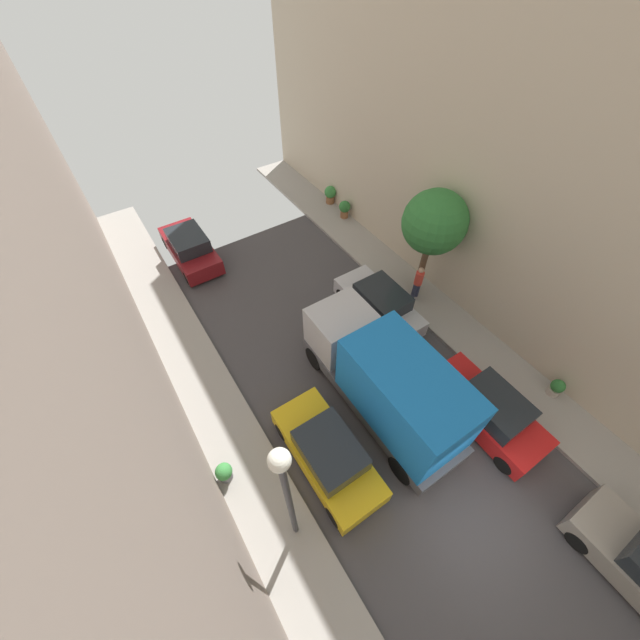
{
  "coord_description": "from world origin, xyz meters",
  "views": [
    {
      "loc": [
        -5.25,
        0.33,
        12.38
      ],
      "look_at": [
        0.2,
        8.64,
        0.5
      ],
      "focal_mm": 20.85,
      "sensor_mm": 36.0,
      "label": 1
    }
  ],
  "objects_px": {
    "parked_car_right_4": "(379,304)",
    "pedestrian": "(418,282)",
    "parked_car_right_3": "(488,410)",
    "street_tree_1": "(434,223)",
    "delivery_truck": "(386,381)",
    "parked_car_left_3": "(328,454)",
    "potted_plant_0": "(557,388)",
    "potted_plant_2": "(330,194)",
    "potted_plant_4": "(224,473)",
    "parked_car_left_4": "(190,248)",
    "lamp_post": "(287,491)",
    "potted_plant_1": "(345,208)"
  },
  "relations": [
    {
      "from": "parked_car_right_4",
      "to": "pedestrian",
      "type": "relative_size",
      "value": 2.44
    },
    {
      "from": "parked_car_left_4",
      "to": "lamp_post",
      "type": "relative_size",
      "value": 0.71
    },
    {
      "from": "parked_car_left_3",
      "to": "potted_plant_2",
      "type": "relative_size",
      "value": 4.15
    },
    {
      "from": "parked_car_right_3",
      "to": "street_tree_1",
      "type": "xyz_separation_m",
      "value": [
        2.37,
        5.98,
        3.09
      ]
    },
    {
      "from": "potted_plant_0",
      "to": "potted_plant_1",
      "type": "relative_size",
      "value": 0.76
    },
    {
      "from": "street_tree_1",
      "to": "lamp_post",
      "type": "relative_size",
      "value": 0.83
    },
    {
      "from": "parked_car_left_4",
      "to": "potted_plant_1",
      "type": "xyz_separation_m",
      "value": [
        8.33,
        -1.38,
        -0.03
      ]
    },
    {
      "from": "lamp_post",
      "to": "delivery_truck",
      "type": "bearing_deg",
      "value": 21.05
    },
    {
      "from": "street_tree_1",
      "to": "potted_plant_0",
      "type": "xyz_separation_m",
      "value": [
        0.53,
        -6.73,
        -3.28
      ]
    },
    {
      "from": "parked_car_left_4",
      "to": "potted_plant_2",
      "type": "bearing_deg",
      "value": 1.52
    },
    {
      "from": "street_tree_1",
      "to": "parked_car_right_3",
      "type": "bearing_deg",
      "value": -111.6
    },
    {
      "from": "potted_plant_4",
      "to": "lamp_post",
      "type": "relative_size",
      "value": 0.13
    },
    {
      "from": "parked_car_left_4",
      "to": "parked_car_right_3",
      "type": "xyz_separation_m",
      "value": [
        5.4,
        -13.83,
        0.0
      ]
    },
    {
      "from": "parked_car_right_3",
      "to": "potted_plant_2",
      "type": "distance_m",
      "value": 14.39
    },
    {
      "from": "parked_car_right_3",
      "to": "delivery_truck",
      "type": "relative_size",
      "value": 0.64
    },
    {
      "from": "parked_car_right_3",
      "to": "parked_car_right_4",
      "type": "relative_size",
      "value": 1.0
    },
    {
      "from": "parked_car_left_3",
      "to": "potted_plant_4",
      "type": "distance_m",
      "value": 3.26
    },
    {
      "from": "parked_car_left_3",
      "to": "potted_plant_4",
      "type": "relative_size",
      "value": 5.43
    },
    {
      "from": "delivery_truck",
      "to": "potted_plant_2",
      "type": "height_order",
      "value": "delivery_truck"
    },
    {
      "from": "parked_car_left_4",
      "to": "parked_car_right_4",
      "type": "xyz_separation_m",
      "value": [
        5.4,
        -7.99,
        0.0
      ]
    },
    {
      "from": "parked_car_right_4",
      "to": "potted_plant_2",
      "type": "height_order",
      "value": "parked_car_right_4"
    },
    {
      "from": "delivery_truck",
      "to": "street_tree_1",
      "type": "height_order",
      "value": "street_tree_1"
    },
    {
      "from": "parked_car_left_4",
      "to": "street_tree_1",
      "type": "xyz_separation_m",
      "value": [
        7.77,
        -7.85,
        3.09
      ]
    },
    {
      "from": "lamp_post",
      "to": "potted_plant_2",
      "type": "bearing_deg",
      "value": 52.37
    },
    {
      "from": "potted_plant_2",
      "to": "potted_plant_1",
      "type": "bearing_deg",
      "value": -95.22
    },
    {
      "from": "pedestrian",
      "to": "potted_plant_2",
      "type": "height_order",
      "value": "pedestrian"
    },
    {
      "from": "parked_car_left_3",
      "to": "pedestrian",
      "type": "distance_m",
      "value": 8.39
    },
    {
      "from": "parked_car_left_3",
      "to": "street_tree_1",
      "type": "height_order",
      "value": "street_tree_1"
    },
    {
      "from": "parked_car_left_4",
      "to": "potted_plant_2",
      "type": "relative_size",
      "value": 4.15
    },
    {
      "from": "potted_plant_2",
      "to": "lamp_post",
      "type": "bearing_deg",
      "value": -127.63
    },
    {
      "from": "potted_plant_1",
      "to": "lamp_post",
      "type": "distance_m",
      "value": 16.01
    },
    {
      "from": "parked_car_left_3",
      "to": "street_tree_1",
      "type": "bearing_deg",
      "value": 28.61
    },
    {
      "from": "potted_plant_4",
      "to": "parked_car_right_3",
      "type": "bearing_deg",
      "value": -20.06
    },
    {
      "from": "delivery_truck",
      "to": "lamp_post",
      "type": "height_order",
      "value": "lamp_post"
    },
    {
      "from": "parked_car_left_3",
      "to": "street_tree_1",
      "type": "distance_m",
      "value": 9.37
    },
    {
      "from": "potted_plant_0",
      "to": "potted_plant_4",
      "type": "bearing_deg",
      "value": 161.33
    },
    {
      "from": "street_tree_1",
      "to": "lamp_post",
      "type": "distance_m",
      "value": 11.07
    },
    {
      "from": "potted_plant_1",
      "to": "lamp_post",
      "type": "height_order",
      "value": "lamp_post"
    },
    {
      "from": "parked_car_left_4",
      "to": "potted_plant_4",
      "type": "relative_size",
      "value": 5.43
    },
    {
      "from": "pedestrian",
      "to": "street_tree_1",
      "type": "bearing_deg",
      "value": 37.6
    },
    {
      "from": "parked_car_right_3",
      "to": "potted_plant_1",
      "type": "distance_m",
      "value": 12.79
    },
    {
      "from": "parked_car_left_3",
      "to": "parked_car_left_4",
      "type": "xyz_separation_m",
      "value": [
        0.0,
        12.09,
        0.0
      ]
    },
    {
      "from": "parked_car_left_3",
      "to": "potted_plant_0",
      "type": "height_order",
      "value": "parked_car_left_3"
    },
    {
      "from": "parked_car_left_4",
      "to": "parked_car_right_3",
      "type": "relative_size",
      "value": 1.0
    },
    {
      "from": "parked_car_left_3",
      "to": "potted_plant_1",
      "type": "height_order",
      "value": "parked_car_left_3"
    },
    {
      "from": "pedestrian",
      "to": "lamp_post",
      "type": "height_order",
      "value": "lamp_post"
    },
    {
      "from": "potted_plant_1",
      "to": "potted_plant_4",
      "type": "relative_size",
      "value": 1.24
    },
    {
      "from": "parked_car_right_3",
      "to": "pedestrian",
      "type": "relative_size",
      "value": 2.44
    },
    {
      "from": "delivery_truck",
      "to": "street_tree_1",
      "type": "xyz_separation_m",
      "value": [
        5.07,
        3.62,
        2.02
      ]
    },
    {
      "from": "parked_car_right_3",
      "to": "potted_plant_0",
      "type": "bearing_deg",
      "value": -14.53
    }
  ]
}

